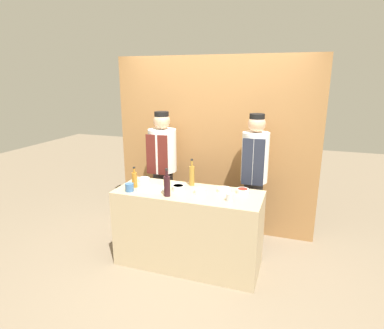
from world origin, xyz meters
name	(u,v)px	position (x,y,z in m)	size (l,w,h in m)	color
ground_plane	(189,263)	(0.00, 0.00, 0.00)	(14.00, 14.00, 0.00)	#756651
cabinet_wall	(214,145)	(0.00, 1.09, 1.20)	(2.80, 0.18, 2.40)	olive
counter	(188,228)	(0.00, 0.00, 0.45)	(1.63, 0.63, 0.89)	tan
sauce_bowl_purple	(224,189)	(0.37, 0.13, 0.92)	(0.15, 0.15, 0.04)	white
sauce_bowl_yellow	(200,191)	(0.13, 0.00, 0.92)	(0.12, 0.12, 0.05)	white
sauce_bowl_brown	(144,180)	(-0.63, 0.16, 0.92)	(0.13, 0.13, 0.05)	white
sauce_bowl_red	(243,191)	(0.58, 0.15, 0.92)	(0.13, 0.13, 0.05)	white
sauce_bowl_white	(178,187)	(-0.12, 0.01, 0.92)	(0.14, 0.14, 0.06)	white
cutting_board	(152,188)	(-0.41, -0.06, 0.90)	(0.28, 0.19, 0.02)	white
bottle_amber	(135,179)	(-0.63, -0.06, 0.99)	(0.06, 0.06, 0.24)	#9E661E
bottle_vinegar	(192,175)	(-0.04, 0.22, 1.02)	(0.06, 0.06, 0.32)	olive
bottle_wine	(167,185)	(-0.17, -0.20, 1.01)	(0.07, 0.07, 0.30)	black
cup_steel	(230,197)	(0.49, -0.12, 0.93)	(0.07, 0.07, 0.08)	#B7B7BC
cup_blue	(129,187)	(-0.62, -0.20, 0.94)	(0.10, 0.10, 0.09)	#386093
chef_left	(163,169)	(-0.62, 0.70, 0.91)	(0.38, 0.38, 1.69)	#28282D
chef_right	(254,176)	(0.62, 0.70, 0.93)	(0.33, 0.33, 1.70)	#28282D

